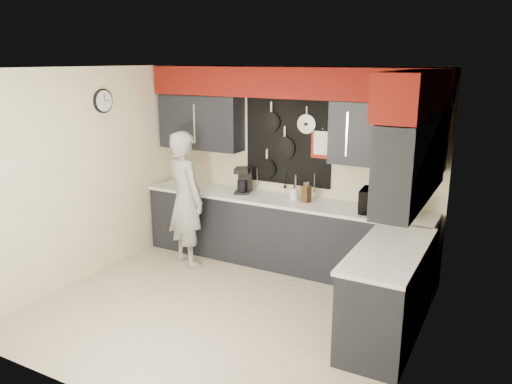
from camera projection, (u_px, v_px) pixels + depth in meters
The scene contains 10 objects.
ground at pixel (224, 310), 5.52m from camera, with size 4.00×4.00×0.00m, color #B5A48D.
back_wall_assembly at pixel (288, 114), 6.36m from camera, with size 4.00×0.36×2.60m.
right_wall_assembly at pixel (415, 146), 4.39m from camera, with size 0.36×3.50×2.60m.
left_wall_assembly at pixel (84, 173), 6.10m from camera, with size 0.05×3.50×2.60m.
base_cabinets at pixel (306, 246), 6.14m from camera, with size 3.95×2.20×0.92m.
microwave at pixel (383, 202), 5.83m from camera, with size 0.52×0.35×0.29m, color black.
knife_block at pixel (306, 194), 6.32m from camera, with size 0.10×0.10×0.21m, color #372311.
utensil_crock at pixel (294, 194), 6.46m from camera, with size 0.11×0.11×0.15m, color white.
coffee_maker at pixel (243, 180), 6.75m from camera, with size 0.26×0.29×0.35m.
person at pixel (186, 199), 6.56m from camera, with size 0.66×0.43×1.80m, color #999997.
Camera 1 is at (2.68, -4.23, 2.68)m, focal length 35.00 mm.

